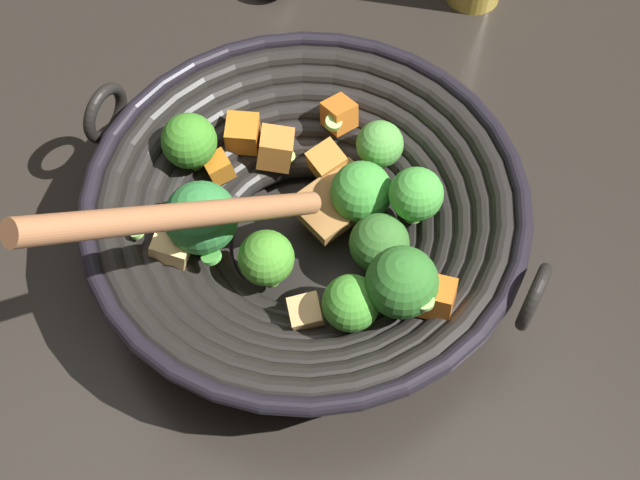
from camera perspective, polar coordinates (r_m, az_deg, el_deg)
The scene contains 2 objects.
ground_plane at distance 0.74m, azimuth -0.90°, elevation -0.62°, with size 4.00×4.00×0.00m, color #28231E.
wok at distance 0.69m, azimuth -0.95°, elevation 1.65°, with size 0.36×0.37×0.25m.
Camera 1 is at (-0.37, 0.07, 0.63)m, focal length 47.90 mm.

